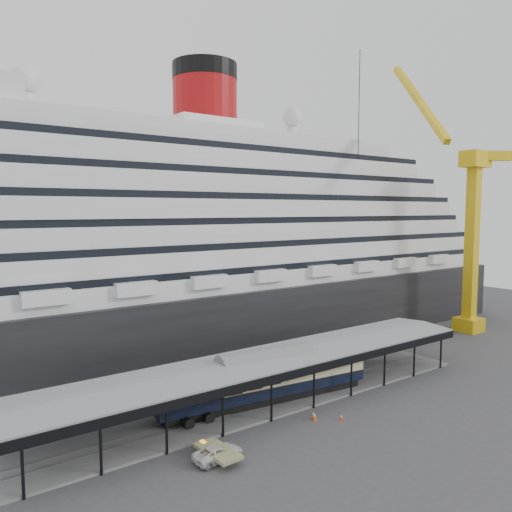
{
  "coord_description": "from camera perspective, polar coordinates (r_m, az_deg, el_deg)",
  "views": [
    {
      "loc": [
        -32.75,
        -37.33,
        21.28
      ],
      "look_at": [
        0.37,
        8.0,
        16.04
      ],
      "focal_mm": 35.0,
      "sensor_mm": 36.0,
      "label": 1
    }
  ],
  "objects": [
    {
      "name": "pullman_carriage",
      "position": [
        56.26,
        1.09,
        -13.66
      ],
      "size": [
        25.36,
        6.19,
        24.7
      ],
      "rotation": [
        0.0,
        0.0,
        -0.12
      ],
      "color": "black",
      "rests_on": "ground"
    },
    {
      "name": "ground",
      "position": [
        54.03,
        4.94,
        -17.88
      ],
      "size": [
        200.0,
        200.0,
        0.0
      ],
      "primitive_type": "plane",
      "color": "#39393B",
      "rests_on": "ground"
    },
    {
      "name": "port_truck",
      "position": [
        45.76,
        -4.37,
        -21.51
      ],
      "size": [
        4.6,
        2.3,
        1.25
      ],
      "primitive_type": "imported",
      "rotation": [
        0.0,
        0.0,
        1.62
      ],
      "color": "silver",
      "rests_on": "ground"
    },
    {
      "name": "crane_yellow",
      "position": [
        93.08,
        22.95,
        4.1
      ],
      "size": [
        23.83,
        18.78,
        47.6
      ],
      "color": "gold",
      "rests_on": "ground"
    },
    {
      "name": "platform_canopy",
      "position": [
        56.77,
        1.53,
        -14.13
      ],
      "size": [
        56.0,
        9.18,
        5.3
      ],
      "color": "slate",
      "rests_on": "ground"
    },
    {
      "name": "cruise_ship",
      "position": [
        76.75,
        -10.84,
        3.05
      ],
      "size": [
        130.0,
        30.0,
        43.9
      ],
      "color": "black",
      "rests_on": "ground"
    },
    {
      "name": "traffic_cone_mid",
      "position": [
        53.76,
        9.73,
        -17.69
      ],
      "size": [
        0.35,
        0.35,
        0.65
      ],
      "rotation": [
        0.0,
        0.0,
        0.04
      ],
      "color": "red",
      "rests_on": "ground"
    },
    {
      "name": "traffic_cone_left",
      "position": [
        53.36,
        6.72,
        -17.75
      ],
      "size": [
        0.44,
        0.44,
        0.78
      ],
      "rotation": [
        0.0,
        0.0,
        0.1
      ],
      "color": "#D24C0B",
      "rests_on": "ground"
    },
    {
      "name": "traffic_cone_right",
      "position": [
        53.68,
        6.62,
        -17.59
      ],
      "size": [
        0.47,
        0.47,
        0.81
      ],
      "rotation": [
        0.0,
        0.0,
        -0.12
      ],
      "color": "#EE5C0D",
      "rests_on": "ground"
    }
  ]
}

